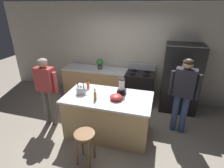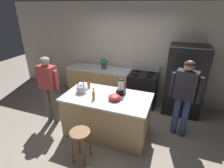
% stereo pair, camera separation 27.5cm
% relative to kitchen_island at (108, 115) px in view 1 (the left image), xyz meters
% --- Properties ---
extents(ground_plane, '(14.00, 14.00, 0.00)m').
position_rel_kitchen_island_xyz_m(ground_plane, '(0.00, 0.00, -0.46)').
color(ground_plane, '#9E9384').
extents(back_wall, '(8.00, 0.10, 2.70)m').
position_rel_kitchen_island_xyz_m(back_wall, '(0.00, 1.95, 0.89)').
color(back_wall, beige).
rests_on(back_wall, ground_plane).
extents(kitchen_island, '(1.78, 0.97, 0.91)m').
position_rel_kitchen_island_xyz_m(kitchen_island, '(0.00, 0.00, 0.00)').
color(kitchen_island, tan).
rests_on(kitchen_island, ground_plane).
extents(back_counter_run, '(2.00, 0.64, 0.91)m').
position_rel_kitchen_island_xyz_m(back_counter_run, '(-0.80, 1.55, -0.00)').
color(back_counter_run, tan).
rests_on(back_counter_run, ground_plane).
extents(refrigerator, '(0.90, 0.73, 1.76)m').
position_rel_kitchen_island_xyz_m(refrigerator, '(1.49, 1.50, 0.42)').
color(refrigerator, black).
rests_on(refrigerator, ground_plane).
extents(stove_range, '(0.76, 0.65, 1.09)m').
position_rel_kitchen_island_xyz_m(stove_range, '(0.45, 1.52, 0.01)').
color(stove_range, black).
rests_on(stove_range, ground_plane).
extents(person_by_island_left, '(0.59, 0.24, 1.61)m').
position_rel_kitchen_island_xyz_m(person_by_island_left, '(-1.41, -0.04, 0.52)').
color(person_by_island_left, '#66605B').
rests_on(person_by_island_left, ground_plane).
extents(person_by_sink_right, '(0.60, 0.29, 1.68)m').
position_rel_kitchen_island_xyz_m(person_by_sink_right, '(1.47, 0.50, 0.56)').
color(person_by_sink_right, '#384C7A').
rests_on(person_by_sink_right, ground_plane).
extents(bar_stool, '(0.36, 0.36, 0.63)m').
position_rel_kitchen_island_xyz_m(bar_stool, '(-0.15, -0.87, 0.04)').
color(bar_stool, brown).
rests_on(bar_stool, ground_plane).
extents(potted_plant, '(0.20, 0.20, 0.30)m').
position_rel_kitchen_island_xyz_m(potted_plant, '(-0.72, 1.55, 0.63)').
color(potted_plant, '#4C4C51').
rests_on(potted_plant, back_counter_run).
extents(blender_appliance, '(0.17, 0.17, 0.34)m').
position_rel_kitchen_island_xyz_m(blender_appliance, '(0.24, 0.20, 0.60)').
color(blender_appliance, black).
rests_on(blender_appliance, kitchen_island).
extents(bottle_cooking_sauce, '(0.06, 0.06, 0.22)m').
position_rel_kitchen_island_xyz_m(bottle_cooking_sauce, '(-0.53, 0.24, 0.53)').
color(bottle_cooking_sauce, '#B24C26').
rests_on(bottle_cooking_sauce, kitchen_island).
extents(bottle_vinegar, '(0.06, 0.06, 0.24)m').
position_rel_kitchen_island_xyz_m(bottle_vinegar, '(-0.20, -0.19, 0.54)').
color(bottle_vinegar, olive).
rests_on(bottle_vinegar, kitchen_island).
extents(mixing_bowl, '(0.25, 0.25, 0.11)m').
position_rel_kitchen_island_xyz_m(mixing_bowl, '(0.19, -0.08, 0.51)').
color(mixing_bowl, red).
rests_on(mixing_bowl, kitchen_island).
extents(tea_kettle, '(0.28, 0.20, 0.27)m').
position_rel_kitchen_island_xyz_m(tea_kettle, '(-0.58, -0.02, 0.53)').
color(tea_kettle, '#B7BABF').
rests_on(tea_kettle, kitchen_island).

